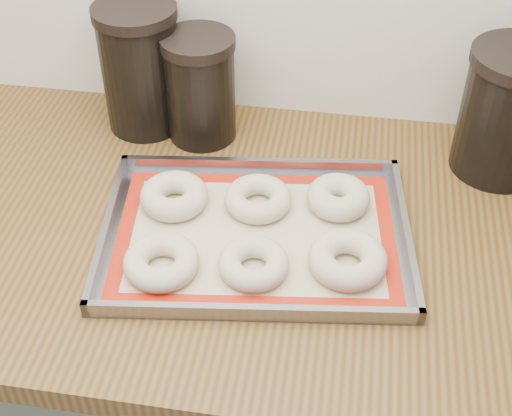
% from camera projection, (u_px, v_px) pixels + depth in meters
% --- Properties ---
extents(cabinet, '(3.00, 0.65, 0.86)m').
position_uv_depth(cabinet, '(252.00, 397.00, 1.42)').
color(cabinet, '#606A5D').
rests_on(cabinet, floor).
extents(countertop, '(3.06, 0.68, 0.04)m').
position_uv_depth(countertop, '(251.00, 233.00, 1.12)').
color(countertop, brown).
rests_on(countertop, cabinet).
extents(baking_tray, '(0.50, 0.39, 0.03)m').
position_uv_depth(baking_tray, '(256.00, 234.00, 1.08)').
color(baking_tray, gray).
rests_on(baking_tray, countertop).
extents(baking_mat, '(0.45, 0.34, 0.00)m').
position_uv_depth(baking_mat, '(256.00, 235.00, 1.08)').
color(baking_mat, '#C6B793').
rests_on(baking_mat, baking_tray).
extents(bagel_front_left, '(0.14, 0.14, 0.04)m').
position_uv_depth(bagel_front_left, '(161.00, 262.00, 1.01)').
color(bagel_front_left, beige).
rests_on(bagel_front_left, baking_mat).
extents(bagel_front_mid, '(0.12, 0.12, 0.03)m').
position_uv_depth(bagel_front_mid, '(254.00, 264.00, 1.01)').
color(bagel_front_mid, beige).
rests_on(bagel_front_mid, baking_mat).
extents(bagel_front_right, '(0.13, 0.13, 0.04)m').
position_uv_depth(bagel_front_right, '(348.00, 259.00, 1.01)').
color(bagel_front_right, beige).
rests_on(bagel_front_right, baking_mat).
extents(bagel_back_left, '(0.14, 0.14, 0.04)m').
position_uv_depth(bagel_back_left, '(174.00, 196.00, 1.12)').
color(bagel_back_left, beige).
rests_on(bagel_back_left, baking_mat).
extents(bagel_back_mid, '(0.13, 0.13, 0.03)m').
position_uv_depth(bagel_back_mid, '(258.00, 199.00, 1.12)').
color(bagel_back_mid, beige).
rests_on(bagel_back_mid, baking_mat).
extents(bagel_back_right, '(0.12, 0.12, 0.04)m').
position_uv_depth(bagel_back_right, '(338.00, 197.00, 1.11)').
color(bagel_back_right, beige).
rests_on(bagel_back_right, baking_mat).
extents(canister_left, '(0.14, 0.14, 0.23)m').
position_uv_depth(canister_left, '(141.00, 68.00, 1.24)').
color(canister_left, black).
rests_on(canister_left, countertop).
extents(canister_mid, '(0.12, 0.12, 0.19)m').
position_uv_depth(canister_mid, '(200.00, 88.00, 1.22)').
color(canister_mid, black).
rests_on(canister_mid, countertop).
extents(canister_right, '(0.16, 0.16, 0.22)m').
position_uv_depth(canister_right, '(509.00, 112.00, 1.14)').
color(canister_right, black).
rests_on(canister_right, countertop).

